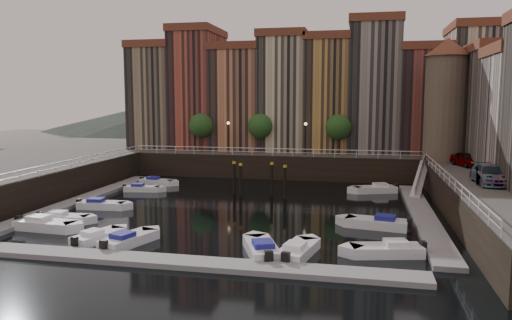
% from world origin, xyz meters
% --- Properties ---
extents(ground, '(200.00, 200.00, 0.00)m').
position_xyz_m(ground, '(0.00, 0.00, 0.00)').
color(ground, black).
rests_on(ground, ground).
extents(quay_far, '(80.00, 20.00, 3.00)m').
position_xyz_m(quay_far, '(0.00, 26.00, 1.50)').
color(quay_far, black).
rests_on(quay_far, ground).
extents(dock_left, '(2.00, 28.00, 0.35)m').
position_xyz_m(dock_left, '(-16.20, -1.00, 0.17)').
color(dock_left, gray).
rests_on(dock_left, ground).
extents(dock_right, '(2.00, 28.00, 0.35)m').
position_xyz_m(dock_right, '(16.20, -1.00, 0.17)').
color(dock_right, gray).
rests_on(dock_right, ground).
extents(dock_near, '(30.00, 2.00, 0.35)m').
position_xyz_m(dock_near, '(0.00, -17.00, 0.17)').
color(dock_near, gray).
rests_on(dock_near, ground).
extents(mountains, '(145.00, 100.00, 18.00)m').
position_xyz_m(mountains, '(1.72, 110.00, 7.92)').
color(mountains, '#2D382D').
rests_on(mountains, ground).
extents(far_terrace, '(48.70, 10.30, 17.50)m').
position_xyz_m(far_terrace, '(3.31, 23.50, 10.95)').
color(far_terrace, '#8A7557').
rests_on(far_terrace, quay_far).
extents(corner_tower, '(5.20, 5.20, 13.80)m').
position_xyz_m(corner_tower, '(20.00, 14.50, 10.19)').
color(corner_tower, '#6B5B4C').
rests_on(corner_tower, quay_right).
extents(promenade_trees, '(21.20, 3.20, 5.20)m').
position_xyz_m(promenade_trees, '(-1.33, 18.20, 6.58)').
color(promenade_trees, black).
rests_on(promenade_trees, quay_far).
extents(street_lamps, '(10.36, 0.36, 4.18)m').
position_xyz_m(street_lamps, '(-1.00, 17.20, 5.90)').
color(street_lamps, black).
rests_on(street_lamps, quay_far).
extents(railings, '(36.08, 34.04, 0.52)m').
position_xyz_m(railings, '(0.00, 4.88, 3.79)').
color(railings, white).
rests_on(railings, ground).
extents(gangway, '(2.78, 8.32, 3.73)m').
position_xyz_m(gangway, '(17.10, 10.00, 1.92)').
color(gangway, white).
rests_on(gangway, ground).
extents(mooring_pilings, '(6.11, 2.19, 3.78)m').
position_xyz_m(mooring_pilings, '(0.33, 5.40, 1.65)').
color(mooring_pilings, black).
rests_on(mooring_pilings, ground).
extents(boat_left_0, '(5.23, 2.17, 1.19)m').
position_xyz_m(boat_left_0, '(-13.10, -11.35, 0.40)').
color(boat_left_0, white).
rests_on(boat_left_0, ground).
extents(boat_left_1, '(4.43, 1.97, 1.00)m').
position_xyz_m(boat_left_1, '(-13.08, -8.95, 0.34)').
color(boat_left_1, white).
rests_on(boat_left_1, ground).
extents(boat_left_2, '(4.66, 2.04, 1.05)m').
position_xyz_m(boat_left_2, '(-12.64, -3.61, 0.36)').
color(boat_left_2, white).
rests_on(boat_left_2, ground).
extents(boat_left_3, '(4.18, 2.00, 0.94)m').
position_xyz_m(boat_left_3, '(-12.70, 5.27, 0.32)').
color(boat_left_3, white).
rests_on(boat_left_3, ground).
extents(boat_left_4, '(4.46, 2.10, 1.00)m').
position_xyz_m(boat_left_4, '(-12.82, 9.69, 0.34)').
color(boat_left_4, white).
rests_on(boat_left_4, ground).
extents(boat_right_0, '(5.01, 2.79, 1.12)m').
position_xyz_m(boat_right_0, '(12.74, -12.48, 0.38)').
color(boat_right_0, white).
rests_on(boat_right_0, ground).
extents(boat_right_1, '(5.21, 2.65, 1.17)m').
position_xyz_m(boat_right_1, '(12.33, -5.43, 0.39)').
color(boat_right_1, white).
rests_on(boat_right_1, ground).
extents(boat_right_4, '(4.90, 3.15, 1.10)m').
position_xyz_m(boat_right_4, '(12.55, 9.85, 0.37)').
color(boat_right_4, white).
rests_on(boat_right_4, ground).
extents(boat_near_0, '(2.73, 4.40, 0.99)m').
position_xyz_m(boat_near_0, '(-7.48, -13.36, 0.33)').
color(boat_near_0, white).
rests_on(boat_near_0, ground).
extents(boat_near_1, '(3.01, 4.86, 1.09)m').
position_xyz_m(boat_near_1, '(-4.90, -13.79, 0.37)').
color(boat_near_1, white).
rests_on(boat_near_1, ground).
extents(boat_near_2, '(3.42, 5.08, 1.15)m').
position_xyz_m(boat_near_2, '(4.65, -13.95, 0.39)').
color(boat_near_2, white).
rests_on(boat_near_2, ground).
extents(boat_near_3, '(2.60, 4.90, 1.10)m').
position_xyz_m(boat_near_3, '(6.99, -13.82, 0.37)').
color(boat_near_3, white).
rests_on(boat_near_3, ground).
extents(car_a, '(2.99, 4.65, 1.47)m').
position_xyz_m(car_a, '(21.66, 10.20, 3.74)').
color(car_a, gray).
rests_on(car_a, quay_right).
extents(car_b, '(1.99, 4.19, 1.33)m').
position_xyz_m(car_b, '(21.11, -0.42, 3.66)').
color(car_b, gray).
rests_on(car_b, quay_right).
extents(car_c, '(2.41, 5.51, 1.58)m').
position_xyz_m(car_c, '(21.33, -1.05, 3.79)').
color(car_c, gray).
rests_on(car_c, quay_right).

